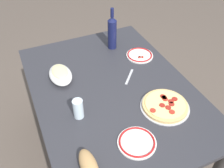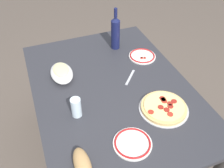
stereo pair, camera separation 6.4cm
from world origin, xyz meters
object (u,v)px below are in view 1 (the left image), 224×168
(water_glass, at_px, (78,109))
(side_plate_far, at_px, (140,55))
(dining_table, at_px, (112,99))
(side_plate_near, at_px, (137,142))
(wine_bottle, at_px, (112,32))
(pepperoni_pizza, at_px, (165,105))
(bread_loaf, at_px, (89,165))
(baked_pasta_dish, at_px, (60,74))

(water_glass, distance_m, side_plate_far, 0.74)
(dining_table, relative_size, side_plate_near, 6.74)
(water_glass, bearing_deg, wine_bottle, 141.23)
(pepperoni_pizza, distance_m, side_plate_far, 0.55)
(wine_bottle, height_order, water_glass, wine_bottle)
(wine_bottle, height_order, bread_loaf, wine_bottle)
(water_glass, bearing_deg, side_plate_far, 122.42)
(side_plate_far, bearing_deg, water_glass, -57.58)
(dining_table, xyz_separation_m, baked_pasta_dish, (-0.23, -0.29, 0.15))
(baked_pasta_dish, relative_size, side_plate_far, 1.16)
(water_glass, relative_size, side_plate_far, 0.61)
(wine_bottle, bearing_deg, water_glass, -38.77)
(pepperoni_pizza, xyz_separation_m, side_plate_near, (0.16, -0.28, -0.01))
(side_plate_far, bearing_deg, baked_pasta_dish, -88.39)
(baked_pasta_dish, relative_size, water_glass, 1.91)
(side_plate_near, bearing_deg, bread_loaf, -81.93)
(baked_pasta_dish, xyz_separation_m, water_glass, (0.38, 0.01, 0.02))
(pepperoni_pizza, distance_m, bread_loaf, 0.60)
(bread_loaf, bearing_deg, baked_pasta_dish, 175.57)
(bread_loaf, bearing_deg, dining_table, 145.49)
(pepperoni_pizza, xyz_separation_m, side_plate_far, (-0.54, 0.12, -0.01))
(wine_bottle, xyz_separation_m, water_glass, (0.59, -0.48, -0.08))
(dining_table, xyz_separation_m, side_plate_near, (0.46, -0.06, 0.11))
(water_glass, height_order, bread_loaf, water_glass)
(water_glass, distance_m, side_plate_near, 0.38)
(dining_table, bearing_deg, side_plate_far, 125.42)
(water_glass, xyz_separation_m, side_plate_far, (-0.40, 0.62, -0.05))
(baked_pasta_dish, height_order, bread_loaf, baked_pasta_dish)
(water_glass, relative_size, bread_loaf, 0.66)
(baked_pasta_dish, height_order, side_plate_near, baked_pasta_dish)
(baked_pasta_dish, distance_m, bread_loaf, 0.73)
(dining_table, xyz_separation_m, bread_loaf, (0.50, -0.34, 0.14))
(baked_pasta_dish, bearing_deg, water_glass, 1.07)
(dining_table, bearing_deg, water_glass, -61.55)
(pepperoni_pizza, relative_size, baked_pasta_dish, 1.26)
(baked_pasta_dish, height_order, side_plate_far, baked_pasta_dish)
(pepperoni_pizza, distance_m, water_glass, 0.52)
(pepperoni_pizza, relative_size, bread_loaf, 1.58)
(wine_bottle, relative_size, side_plate_far, 1.62)
(wine_bottle, xyz_separation_m, bread_loaf, (0.94, -0.54, -0.10))
(side_plate_near, bearing_deg, baked_pasta_dish, -161.62)
(water_glass, bearing_deg, pepperoni_pizza, 73.98)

